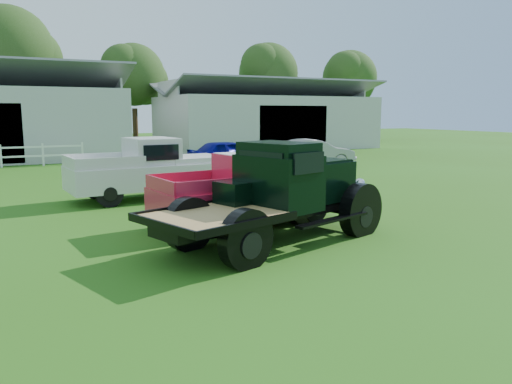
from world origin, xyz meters
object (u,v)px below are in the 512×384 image
misc_car_blue (229,154)px  white_pickup (149,169)px  vintage_flatbed (275,193)px  misc_car_grey (313,153)px  red_pickup (247,189)px

misc_car_blue → white_pickup: bearing=138.1°
vintage_flatbed → misc_car_grey: size_ratio=1.27×
misc_car_grey → white_pickup: bearing=126.2°
white_pickup → misc_car_grey: size_ratio=1.22×
vintage_flatbed → misc_car_grey: bearing=36.7°
red_pickup → misc_car_blue: (4.71, 11.91, -0.18)m
vintage_flatbed → white_pickup: vintage_flatbed is taller
misc_car_grey → vintage_flatbed: bearing=150.7°
white_pickup → misc_car_grey: 11.63m
red_pickup → misc_car_grey: red_pickup is taller
red_pickup → misc_car_grey: bearing=43.7°
red_pickup → misc_car_blue: bearing=62.2°
vintage_flatbed → white_pickup: 6.96m
misc_car_grey → red_pickup: bearing=146.8°
vintage_flatbed → misc_car_blue: bearing=53.0°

